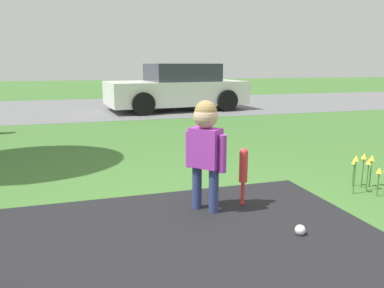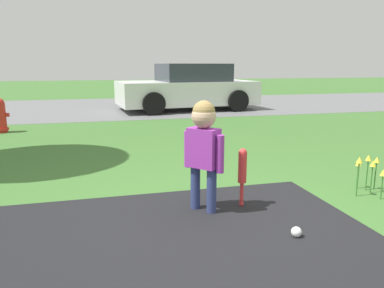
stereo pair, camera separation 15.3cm
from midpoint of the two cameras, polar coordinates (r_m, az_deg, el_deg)
name	(u,v)px [view 2 (the right image)]	position (r m, az deg, el deg)	size (l,w,h in m)	color
ground_plane	(222,231)	(3.02, 6.00, -13.06)	(60.00, 60.00, 0.00)	#3D6B2D
street_strip	(126,107)	(11.81, -9.71, 5.64)	(40.00, 6.00, 0.01)	slate
child	(204,141)	(3.21, 3.15, 0.52)	(0.29, 0.32, 0.98)	navy
baseball_bat	(242,169)	(3.42, 8.96, -3.84)	(0.08, 0.08, 0.54)	red
sports_ball	(296,232)	(3.02, 17.06, -12.70)	(0.08, 0.08, 0.08)	white
fire_hydrant	(0,116)	(7.99, -26.71, 3.87)	(0.29, 0.26, 0.66)	red
parked_car	(188,88)	(10.86, -0.26, 8.50)	(3.98, 2.29, 1.30)	silver
flower_bed	(372,166)	(4.19, 26.75, -3.05)	(0.39, 0.39, 0.40)	#38702D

